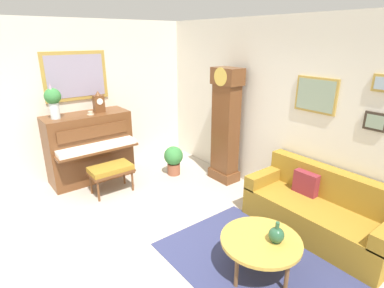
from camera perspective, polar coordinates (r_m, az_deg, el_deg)
ground_plane at (r=4.19m, az=-8.97°, el=-18.25°), size 6.40×6.00×0.10m
wall_left at (r=5.86m, az=-22.33°, el=7.40°), size 0.13×4.90×2.80m
wall_back at (r=5.01m, az=14.99°, el=6.27°), size 5.30×0.13×2.80m
area_rug at (r=3.85m, az=11.37°, el=-21.37°), size 2.10×1.50×0.01m
piano at (r=5.77m, az=-18.67°, el=-0.52°), size 0.87×1.44×1.23m
piano_bench at (r=5.23m, az=-15.04°, el=-4.76°), size 0.42×0.70×0.48m
grandfather_clock at (r=5.37m, az=6.30°, el=2.82°), size 0.52×0.34×2.03m
couch at (r=4.46m, az=22.87°, el=-11.50°), size 1.90×0.80×0.84m
coffee_table at (r=3.54m, az=12.82°, el=-17.45°), size 0.88×0.88×0.43m
mantel_clock at (r=5.64m, az=-17.15°, el=7.46°), size 0.13×0.18×0.38m
flower_vase at (r=5.41m, az=-24.69°, el=7.59°), size 0.26×0.26×0.58m
teacup at (r=5.53m, az=-18.58°, el=5.49°), size 0.12×0.12×0.06m
green_jug at (r=3.47m, az=15.59°, el=-16.13°), size 0.17×0.17×0.24m
potted_plant at (r=5.75m, az=-3.49°, el=-2.74°), size 0.36×0.36×0.56m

